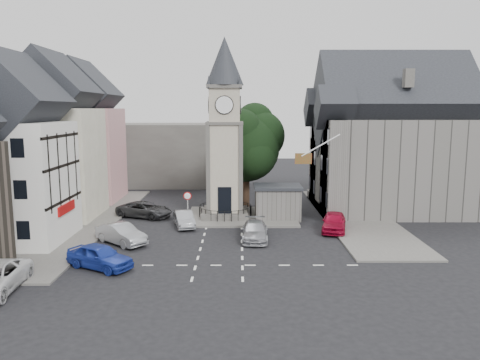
{
  "coord_description": "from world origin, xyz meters",
  "views": [
    {
      "loc": [
        1.31,
        -34.39,
        9.98
      ],
      "look_at": [
        1.36,
        5.0,
        3.96
      ],
      "focal_mm": 35.0,
      "sensor_mm": 36.0,
      "label": 1
    }
  ],
  "objects_px": {
    "stone_shelter": "(278,202)",
    "car_west_blue": "(100,256)",
    "pedestrian": "(341,213)",
    "car_east_red": "(334,222)",
    "clock_tower": "(225,129)"
  },
  "relations": [
    {
      "from": "stone_shelter",
      "to": "pedestrian",
      "type": "distance_m",
      "value": 5.74
    },
    {
      "from": "clock_tower",
      "to": "pedestrian",
      "type": "height_order",
      "value": "clock_tower"
    },
    {
      "from": "clock_tower",
      "to": "car_east_red",
      "type": "height_order",
      "value": "clock_tower"
    },
    {
      "from": "pedestrian",
      "to": "car_east_red",
      "type": "bearing_deg",
      "value": 38.3
    },
    {
      "from": "stone_shelter",
      "to": "car_west_blue",
      "type": "bearing_deg",
      "value": -132.34
    },
    {
      "from": "clock_tower",
      "to": "stone_shelter",
      "type": "distance_m",
      "value": 8.15
    },
    {
      "from": "car_east_red",
      "to": "car_west_blue",
      "type": "bearing_deg",
      "value": -138.29
    },
    {
      "from": "clock_tower",
      "to": "car_west_blue",
      "type": "bearing_deg",
      "value": -118.19
    },
    {
      "from": "car_west_blue",
      "to": "pedestrian",
      "type": "height_order",
      "value": "pedestrian"
    },
    {
      "from": "clock_tower",
      "to": "pedestrian",
      "type": "distance_m",
      "value": 12.75
    },
    {
      "from": "stone_shelter",
      "to": "pedestrian",
      "type": "height_order",
      "value": "stone_shelter"
    },
    {
      "from": "clock_tower",
      "to": "car_west_blue",
      "type": "xyz_separation_m",
      "value": [
        -7.5,
        -13.99,
        -7.35
      ]
    },
    {
      "from": "car_east_red",
      "to": "pedestrian",
      "type": "height_order",
      "value": "pedestrian"
    },
    {
      "from": "clock_tower",
      "to": "stone_shelter",
      "type": "height_order",
      "value": "clock_tower"
    },
    {
      "from": "car_west_blue",
      "to": "pedestrian",
      "type": "xyz_separation_m",
      "value": [
        17.81,
        12.05,
        0.1
      ]
    }
  ]
}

